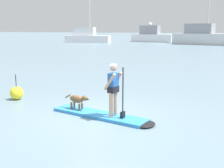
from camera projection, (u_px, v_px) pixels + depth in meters
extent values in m
plane|color=slate|center=(99.00, 116.00, 9.31)|extent=(400.00, 400.00, 0.00)
cube|color=#338CD8|center=(99.00, 115.00, 9.30)|extent=(3.44, 1.20, 0.10)
ellipsoid|color=black|center=(145.00, 124.00, 8.39)|extent=(0.65, 0.76, 0.10)
cylinder|color=tan|center=(115.00, 103.00, 9.02)|extent=(0.12, 0.12, 0.79)
cylinder|color=tan|center=(111.00, 105.00, 8.81)|extent=(0.12, 0.12, 0.79)
cube|color=black|center=(113.00, 89.00, 8.83)|extent=(0.27, 0.39, 0.20)
cube|color=#2659A5|center=(113.00, 82.00, 8.79)|extent=(0.25, 0.36, 0.59)
sphere|color=tan|center=(113.00, 67.00, 8.70)|extent=(0.22, 0.22, 0.22)
ellipsoid|color=white|center=(113.00, 66.00, 8.69)|extent=(0.23, 0.23, 0.11)
cylinder|color=tan|center=(117.00, 80.00, 8.93)|extent=(0.43, 0.15, 0.54)
cylinder|color=tan|center=(110.00, 82.00, 8.62)|extent=(0.43, 0.15, 0.54)
cylinder|color=black|center=(123.00, 93.00, 8.65)|extent=(0.04, 0.04, 1.58)
cube|color=black|center=(123.00, 115.00, 8.78)|extent=(0.10, 0.19, 0.20)
ellipsoid|color=brown|center=(77.00, 99.00, 9.73)|extent=(0.60, 0.30, 0.26)
ellipsoid|color=brown|center=(85.00, 98.00, 9.52)|extent=(0.24, 0.19, 0.18)
ellipsoid|color=#503923|center=(87.00, 99.00, 9.47)|extent=(0.13, 0.10, 0.08)
cylinder|color=brown|center=(68.00, 96.00, 9.93)|extent=(0.27, 0.09, 0.18)
cylinder|color=brown|center=(82.00, 106.00, 9.74)|extent=(0.07, 0.07, 0.22)
cylinder|color=brown|center=(79.00, 107.00, 9.62)|extent=(0.07, 0.07, 0.22)
cylinder|color=brown|center=(74.00, 105.00, 9.93)|extent=(0.07, 0.07, 0.22)
cylinder|color=brown|center=(71.00, 106.00, 9.80)|extent=(0.07, 0.07, 0.22)
cube|color=white|center=(88.00, 39.00, 61.01)|extent=(9.88, 5.13, 1.42)
cube|color=silver|center=(85.00, 31.00, 61.00)|extent=(4.66, 3.19, 1.74)
cylinder|color=silver|center=(90.00, 15.00, 59.85)|extent=(0.20, 0.20, 8.63)
cylinder|color=silver|center=(85.00, 30.00, 60.94)|extent=(3.25, 0.91, 0.14)
cube|color=white|center=(153.00, 38.00, 62.41)|extent=(9.37, 3.35, 1.67)
cube|color=gray|center=(150.00, 30.00, 62.36)|extent=(4.28, 2.32, 1.89)
ellipsoid|color=white|center=(150.00, 24.00, 62.11)|extent=(0.90, 0.90, 0.60)
cube|color=silver|center=(204.00, 39.00, 51.56)|extent=(11.42, 5.38, 2.01)
cube|color=gray|center=(200.00, 29.00, 51.55)|extent=(5.33, 3.36, 1.76)
cylinder|color=silver|center=(209.00, 9.00, 50.34)|extent=(0.20, 0.20, 8.47)
cylinder|color=silver|center=(200.00, 27.00, 51.49)|extent=(3.80, 0.93, 0.14)
sphere|color=yellow|center=(17.00, 93.00, 11.48)|extent=(0.53, 0.53, 0.53)
cylinder|color=black|center=(16.00, 81.00, 11.38)|extent=(0.03, 0.03, 0.50)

